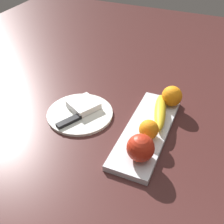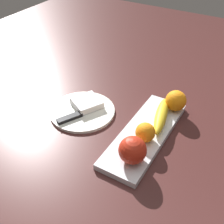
% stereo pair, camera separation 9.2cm
% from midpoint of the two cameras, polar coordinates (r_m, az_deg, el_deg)
% --- Properties ---
extents(ground_plane, '(2.40, 2.40, 0.00)m').
position_cam_midpoint_polar(ground_plane, '(0.96, 2.86, -2.44)').
color(ground_plane, '#44211F').
extents(fruit_tray, '(0.40, 0.13, 0.02)m').
position_cam_midpoint_polar(fruit_tray, '(0.91, 4.26, -4.00)').
color(fruit_tray, silver).
rests_on(fruit_tray, ground_plane).
extents(apple, '(0.08, 0.08, 0.08)m').
position_cam_midpoint_polar(apple, '(0.79, 2.49, -7.49)').
color(apple, red).
rests_on(apple, fruit_tray).
extents(banana, '(0.20, 0.08, 0.04)m').
position_cam_midpoint_polar(banana, '(0.95, 7.08, -0.03)').
color(banana, yellow).
rests_on(banana, fruit_tray).
extents(orange_near_apple, '(0.06, 0.06, 0.06)m').
position_cam_midpoint_polar(orange_near_apple, '(0.86, 4.49, -3.71)').
color(orange_near_apple, orange).
rests_on(orange_near_apple, fruit_tray).
extents(orange_near_banana, '(0.07, 0.07, 0.07)m').
position_cam_midpoint_polar(orange_near_banana, '(1.00, 9.59, 3.13)').
color(orange_near_banana, orange).
rests_on(orange_near_banana, fruit_tray).
extents(dinner_plate, '(0.23, 0.23, 0.01)m').
position_cam_midpoint_polar(dinner_plate, '(1.00, -9.19, -0.39)').
color(dinner_plate, white).
rests_on(dinner_plate, ground_plane).
extents(folded_napkin, '(0.13, 0.13, 0.02)m').
position_cam_midpoint_polar(folded_napkin, '(1.01, -8.45, 1.33)').
color(folded_napkin, white).
rests_on(folded_napkin, dinner_plate).
extents(knife, '(0.17, 0.10, 0.01)m').
position_cam_midpoint_polar(knife, '(0.96, -10.75, -1.64)').
color(knife, silver).
rests_on(knife, dinner_plate).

